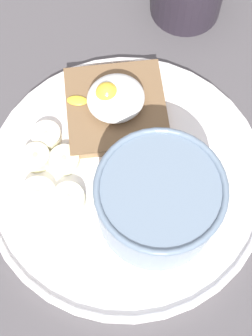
{
  "coord_description": "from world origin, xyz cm",
  "views": [
    {
      "loc": [
        -7.64,
        -15.87,
        47.06
      ],
      "look_at": [
        0.0,
        0.0,
        5.0
      ],
      "focal_mm": 50.0,
      "sensor_mm": 36.0,
      "label": 1
    }
  ],
  "objects_px": {
    "oatmeal_bowl": "(159,201)",
    "banana_slice_back": "(64,160)",
    "banana_slice_front": "(36,158)",
    "banana_slice_right": "(46,136)",
    "banana_slice_left": "(38,194)",
    "banana_slice_inner": "(67,196)",
    "poached_egg": "(114,98)",
    "toast_slice": "(116,108)"
  },
  "relations": [
    {
      "from": "oatmeal_bowl",
      "to": "banana_slice_back",
      "type": "xyz_separation_m",
      "value": [
        -0.06,
        0.09,
        -0.03
      ]
    },
    {
      "from": "banana_slice_front",
      "to": "banana_slice_back",
      "type": "relative_size",
      "value": 0.77
    },
    {
      "from": "banana_slice_back",
      "to": "banana_slice_right",
      "type": "relative_size",
      "value": 1.08
    },
    {
      "from": "banana_slice_left",
      "to": "banana_slice_inner",
      "type": "relative_size",
      "value": 1.11
    },
    {
      "from": "banana_slice_front",
      "to": "banana_slice_back",
      "type": "bearing_deg",
      "value": -29.55
    },
    {
      "from": "banana_slice_back",
      "to": "banana_slice_inner",
      "type": "xyz_separation_m",
      "value": [
        -0.01,
        -0.04,
        0.0
      ]
    },
    {
      "from": "banana_slice_inner",
      "to": "banana_slice_left",
      "type": "bearing_deg",
      "value": 151.38
    },
    {
      "from": "oatmeal_bowl",
      "to": "banana_slice_front",
      "type": "xyz_separation_m",
      "value": [
        -0.08,
        0.1,
        -0.03
      ]
    },
    {
      "from": "banana_slice_front",
      "to": "banana_slice_right",
      "type": "height_order",
      "value": "banana_slice_front"
    },
    {
      "from": "banana_slice_inner",
      "to": "banana_slice_right",
      "type": "bearing_deg",
      "value": 84.99
    },
    {
      "from": "banana_slice_left",
      "to": "banana_slice_inner",
      "type": "bearing_deg",
      "value": -28.62
    },
    {
      "from": "poached_egg",
      "to": "banana_slice_inner",
      "type": "height_order",
      "value": "poached_egg"
    },
    {
      "from": "toast_slice",
      "to": "poached_egg",
      "type": "bearing_deg",
      "value": 148.55
    },
    {
      "from": "banana_slice_right",
      "to": "banana_slice_front",
      "type": "bearing_deg",
      "value": -134.12
    },
    {
      "from": "toast_slice",
      "to": "banana_slice_left",
      "type": "height_order",
      "value": "same"
    },
    {
      "from": "banana_slice_back",
      "to": "oatmeal_bowl",
      "type": "bearing_deg",
      "value": -56.18
    },
    {
      "from": "banana_slice_inner",
      "to": "toast_slice",
      "type": "bearing_deg",
      "value": 38.58
    },
    {
      "from": "poached_egg",
      "to": "banana_slice_right",
      "type": "xyz_separation_m",
      "value": [
        -0.08,
        0.0,
        -0.02
      ]
    },
    {
      "from": "banana_slice_front",
      "to": "banana_slice_inner",
      "type": "relative_size",
      "value": 0.67
    },
    {
      "from": "banana_slice_inner",
      "to": "oatmeal_bowl",
      "type": "bearing_deg",
      "value": -35.67
    },
    {
      "from": "oatmeal_bowl",
      "to": "banana_slice_front",
      "type": "bearing_deg",
      "value": 129.34
    },
    {
      "from": "poached_egg",
      "to": "banana_slice_left",
      "type": "relative_size",
      "value": 1.53
    },
    {
      "from": "banana_slice_right",
      "to": "toast_slice",
      "type": "bearing_deg",
      "value": -2.02
    },
    {
      "from": "banana_slice_back",
      "to": "banana_slice_right",
      "type": "distance_m",
      "value": 0.03
    },
    {
      "from": "toast_slice",
      "to": "banana_slice_left",
      "type": "xyz_separation_m",
      "value": [
        -0.11,
        -0.05,
        -0.0
      ]
    },
    {
      "from": "banana_slice_inner",
      "to": "banana_slice_front",
      "type": "bearing_deg",
      "value": 103.67
    },
    {
      "from": "banana_slice_front",
      "to": "poached_egg",
      "type": "bearing_deg",
      "value": 10.15
    },
    {
      "from": "banana_slice_inner",
      "to": "banana_slice_back",
      "type": "bearing_deg",
      "value": 71.63
    },
    {
      "from": "toast_slice",
      "to": "banana_slice_right",
      "type": "xyz_separation_m",
      "value": [
        -0.08,
        0.0,
        -0.0
      ]
    },
    {
      "from": "banana_slice_front",
      "to": "toast_slice",
      "type": "bearing_deg",
      "value": 9.59
    },
    {
      "from": "banana_slice_back",
      "to": "banana_slice_inner",
      "type": "distance_m",
      "value": 0.04
    },
    {
      "from": "banana_slice_front",
      "to": "banana_slice_right",
      "type": "bearing_deg",
      "value": 45.88
    },
    {
      "from": "toast_slice",
      "to": "banana_slice_inner",
      "type": "bearing_deg",
      "value": -141.42
    },
    {
      "from": "toast_slice",
      "to": "banana_slice_front",
      "type": "relative_size",
      "value": 4.34
    },
    {
      "from": "toast_slice",
      "to": "poached_egg",
      "type": "relative_size",
      "value": 1.71
    },
    {
      "from": "banana_slice_right",
      "to": "banana_slice_back",
      "type": "bearing_deg",
      "value": -79.5
    },
    {
      "from": "poached_egg",
      "to": "banana_slice_back",
      "type": "xyz_separation_m",
      "value": [
        -0.07,
        -0.03,
        -0.02
      ]
    },
    {
      "from": "banana_slice_left",
      "to": "banana_slice_inner",
      "type": "distance_m",
      "value": 0.03
    },
    {
      "from": "oatmeal_bowl",
      "to": "banana_slice_right",
      "type": "bearing_deg",
      "value": 118.26
    },
    {
      "from": "banana_slice_front",
      "to": "banana_slice_left",
      "type": "distance_m",
      "value": 0.04
    },
    {
      "from": "toast_slice",
      "to": "banana_slice_back",
      "type": "distance_m",
      "value": 0.08
    },
    {
      "from": "poached_egg",
      "to": "oatmeal_bowl",
      "type": "bearing_deg",
      "value": -95.65
    }
  ]
}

